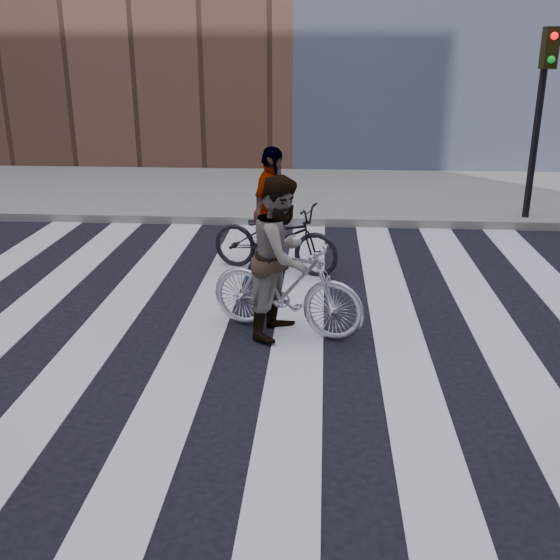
# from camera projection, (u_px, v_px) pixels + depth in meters

# --- Properties ---
(ground) EXTENTS (100.00, 100.00, 0.00)m
(ground) POSITION_uv_depth(u_px,v_px,m) (246.00, 347.00, 6.95)
(ground) COLOR black
(ground) RESTS_ON ground
(sidewalk_far) EXTENTS (100.00, 5.00, 0.15)m
(sidewalk_far) POSITION_uv_depth(u_px,v_px,m) (287.00, 193.00, 13.98)
(sidewalk_far) COLOR gray
(sidewalk_far) RESTS_ON ground
(zebra_crosswalk) EXTENTS (8.25, 10.00, 0.01)m
(zebra_crosswalk) POSITION_uv_depth(u_px,v_px,m) (245.00, 346.00, 6.95)
(zebra_crosswalk) COLOR silver
(zebra_crosswalk) RESTS_ON ground
(traffic_signal) EXTENTS (0.22, 0.42, 3.33)m
(traffic_signal) POSITION_uv_depth(u_px,v_px,m) (543.00, 94.00, 10.91)
(traffic_signal) COLOR black
(traffic_signal) RESTS_ON ground
(bike_silver_mid) EXTENTS (1.84, 1.07, 1.07)m
(bike_silver_mid) POSITION_uv_depth(u_px,v_px,m) (286.00, 287.00, 7.14)
(bike_silver_mid) COLOR #B4B7BF
(bike_silver_mid) RESTS_ON ground
(bike_dark_rear) EXTENTS (1.97, 1.18, 0.98)m
(bike_dark_rear) POSITION_uv_depth(u_px,v_px,m) (275.00, 238.00, 9.16)
(bike_dark_rear) COLOR black
(bike_dark_rear) RESTS_ON ground
(rider_mid) EXTENTS (0.92, 1.03, 1.76)m
(rider_mid) POSITION_uv_depth(u_px,v_px,m) (282.00, 257.00, 7.03)
(rider_mid) COLOR slate
(rider_mid) RESTS_ON ground
(rider_rear) EXTENTS (0.72, 1.11, 1.76)m
(rider_rear) POSITION_uv_depth(u_px,v_px,m) (271.00, 211.00, 9.03)
(rider_rear) COLOR slate
(rider_rear) RESTS_ON ground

